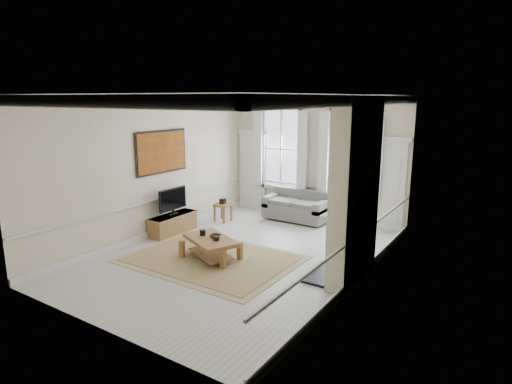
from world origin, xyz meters
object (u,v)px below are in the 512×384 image
Objects in this scene: tv_stand at (173,224)px; side_table at (223,207)px; sofa at (297,208)px; coffee_table at (210,242)px.

side_table is at bearing 74.99° from tv_stand.
sofa is 1.31× the size of tv_stand.
sofa is 1.21× the size of coffee_table.
tv_stand reaches higher than coffee_table.
coffee_table is (1.53, -2.43, 0.00)m from side_table.
side_table is 0.34× the size of coffee_table.
tv_stand is (-2.08, -2.75, -0.11)m from sofa.
tv_stand is (-0.41, -1.53, -0.15)m from side_table.
sofa is 3.65m from coffee_table.
coffee_table is at bearing -24.84° from tv_stand.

